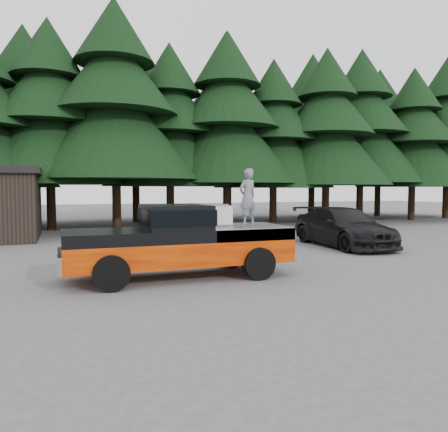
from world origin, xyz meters
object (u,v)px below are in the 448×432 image
object	(u,v)px
pickup_truck	(179,253)
man_on_bed	(248,197)
air_compressor	(218,216)
parked_car	(343,227)

from	to	relation	value
pickup_truck	man_on_bed	world-z (taller)	man_on_bed
air_compressor	man_on_bed	size ratio (longest dim) A/B	0.48
air_compressor	pickup_truck	bearing A→B (deg)	-159.63
air_compressor	parked_car	xyz separation A→B (m)	(6.80, 3.76, -0.80)
pickup_truck	parked_car	xyz separation A→B (m)	(7.91, 3.83, 0.13)
pickup_truck	parked_car	distance (m)	8.79
air_compressor	man_on_bed	xyz separation A→B (m)	(0.94, 0.14, 0.53)
pickup_truck	man_on_bed	distance (m)	2.52
pickup_truck	parked_car	world-z (taller)	parked_car
pickup_truck	man_on_bed	size ratio (longest dim) A/B	3.80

